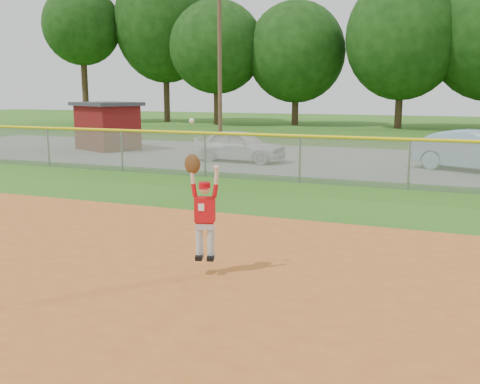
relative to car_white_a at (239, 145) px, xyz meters
name	(u,v)px	position (x,y,z in m)	size (l,w,h in m)	color
ground	(123,288)	(3.66, -14.02, -0.69)	(120.00, 120.00, 0.00)	#2B5E15
parking_strip	(337,160)	(3.66, 1.98, -0.67)	(44.00, 10.00, 0.03)	gray
car_white_a	(239,145)	(0.00, 0.00, 0.00)	(1.55, 3.85, 1.31)	white
car_blue	(476,151)	(8.97, 0.51, 0.08)	(1.55, 4.45, 1.47)	#7DA7BB
utility_shed	(107,126)	(-7.75, 1.84, 0.51)	(3.86, 3.52, 2.35)	#530D0B
outfield_fence	(300,155)	(3.66, -4.02, 0.20)	(40.06, 0.10, 1.55)	gray
power_lines	(383,55)	(4.66, 7.98, 3.99)	(19.40, 0.24, 9.00)	#4C3823
tree_line	(410,29)	(4.62, 23.88, 6.85)	(62.37, 13.00, 14.43)	#422D1C
ballplayer	(203,208)	(4.55, -13.09, 0.43)	(0.56, 0.29, 2.22)	silver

